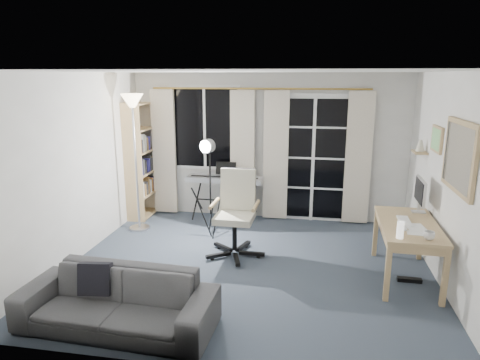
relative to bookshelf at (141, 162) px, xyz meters
name	(u,v)px	position (x,y,z in m)	size (l,w,h in m)	color
floor	(249,267)	(2.12, -1.77, -0.93)	(4.50, 4.00, 0.02)	#35424E
window	(205,128)	(1.07, 0.20, 0.58)	(1.20, 0.08, 1.40)	white
french_door	(313,159)	(2.87, 0.20, 0.11)	(1.32, 0.09, 2.11)	white
curtains	(258,155)	(1.99, 0.11, 0.17)	(3.60, 0.07, 2.13)	gold
bookshelf	(141,162)	(0.00, 0.00, 0.00)	(0.32, 0.90, 1.94)	tan
torchiere_lamp	(133,122)	(0.22, -0.73, 0.77)	(0.36, 0.36, 2.09)	#B2B2B7
keyboard_piano	(225,180)	(1.46, -0.07, -0.23)	(1.25, 0.61, 0.90)	black
studio_light	(208,158)	(1.38, -0.85, 0.29)	(0.34, 0.34, 1.50)	black
office_chair	(237,205)	(1.89, -1.35, -0.25)	(0.76, 0.79, 1.14)	black
desk	(408,230)	(4.00, -1.76, -0.32)	(0.67, 1.30, 0.69)	tan
monitor	(420,192)	(4.20, -1.31, 0.03)	(0.17, 0.50, 0.43)	silver
desk_clutter	(406,242)	(3.94, -1.98, -0.38)	(0.41, 0.78, 0.87)	white
mug	(429,235)	(4.10, -2.26, -0.18)	(0.11, 0.09, 0.11)	silver
wall_mirror	(459,157)	(4.35, -2.12, 0.63)	(0.04, 0.94, 0.74)	tan
framed_print	(437,139)	(4.35, -1.22, 0.68)	(0.03, 0.42, 0.32)	tan
wall_shelf	(420,148)	(4.28, -0.72, 0.49)	(0.16, 0.30, 0.18)	tan
sofa	(116,292)	(1.09, -3.32, -0.55)	(1.89, 0.63, 0.73)	#333336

